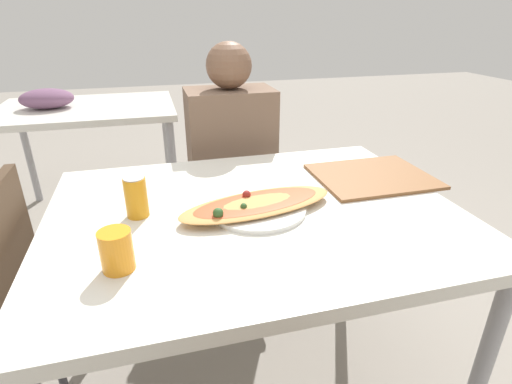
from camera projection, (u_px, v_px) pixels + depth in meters
name	position (u px, v px, depth m)	size (l,w,h in m)	color
ground_plane	(255.00, 384.00, 1.57)	(14.00, 14.00, 0.00)	gray
dining_table	(255.00, 229.00, 1.28)	(1.26, 0.97, 0.77)	silver
chair_far_seated	(228.00, 182.00, 2.09)	(0.40, 0.40, 0.93)	#3F2D1E
person_seated	(232.00, 152.00, 1.90)	(0.40, 0.28, 1.22)	#2D2D38
pizza_main	(257.00, 205.00, 1.23)	(0.53, 0.30, 0.05)	white
soda_can	(136.00, 197.00, 1.18)	(0.07, 0.07, 0.12)	orange
drink_glass	(117.00, 251.00, 0.94)	(0.08, 0.08, 0.10)	orange
serving_tray	(372.00, 176.00, 1.48)	(0.41, 0.34, 0.01)	brown
background_table	(81.00, 116.00, 2.59)	(1.10, 0.80, 0.89)	silver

